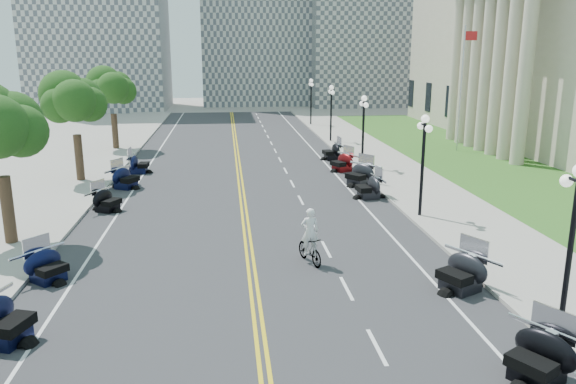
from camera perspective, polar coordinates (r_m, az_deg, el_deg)
name	(u,v)px	position (r m, az deg, el deg)	size (l,w,h in m)	color
ground	(249,252)	(23.19, -3.95, -6.14)	(160.00, 160.00, 0.00)	gray
road	(242,193)	(32.76, -4.71, -0.10)	(16.00, 90.00, 0.01)	#333335
centerline_yellow_a	(240,193)	(32.75, -4.92, -0.09)	(0.12, 90.00, 0.00)	yellow
centerline_yellow_b	(244,193)	(32.76, -4.51, -0.08)	(0.12, 90.00, 0.00)	yellow
edge_line_north	(350,190)	(33.53, 6.28, 0.21)	(0.12, 90.00, 0.00)	white
edge_line_south	(129,196)	(33.21, -15.82, -0.38)	(0.12, 90.00, 0.00)	white
lane_dash_4	(377,347)	(16.41, 9.01, -15.26)	(0.12, 2.00, 0.00)	white
lane_dash_5	(346,288)	(19.88, 5.96, -9.70)	(0.12, 2.00, 0.00)	white
lane_dash_6	(326,249)	(23.52, 3.90, -5.81)	(0.12, 2.00, 0.00)	white
lane_dash_7	(312,221)	(27.26, 2.42, -2.97)	(0.12, 2.00, 0.00)	white
lane_dash_8	(301,200)	(31.07, 1.31, -0.82)	(0.12, 2.00, 0.00)	white
lane_dash_9	(292,184)	(34.92, 0.44, 0.86)	(0.12, 2.00, 0.00)	white
lane_dash_10	(285,170)	(38.80, -0.26, 2.20)	(0.12, 2.00, 0.00)	white
lane_dash_11	(280,160)	(42.70, -0.83, 3.30)	(0.12, 2.00, 0.00)	white
lane_dash_12	(275,151)	(46.62, -1.31, 4.22)	(0.12, 2.00, 0.00)	white
lane_dash_13	(271,143)	(50.55, -1.71, 4.99)	(0.12, 2.00, 0.00)	white
lane_dash_14	(268,137)	(54.49, -2.05, 5.65)	(0.12, 2.00, 0.00)	white
lane_dash_15	(265,131)	(58.44, -2.35, 6.22)	(0.12, 2.00, 0.00)	white
lane_dash_16	(262,126)	(62.40, -2.62, 6.72)	(0.12, 2.00, 0.00)	white
lane_dash_17	(260,122)	(66.36, -2.85, 7.16)	(0.12, 2.00, 0.00)	white
lane_dash_18	(258,118)	(70.32, -3.05, 7.55)	(0.12, 2.00, 0.00)	white
lane_dash_19	(256,114)	(74.29, -3.24, 7.89)	(0.12, 2.00, 0.00)	white
sidewalk_north	(416,187)	(34.63, 12.92, 0.49)	(5.00, 90.00, 0.15)	#9E9991
sidewalk_south	(55,197)	(34.13, -22.62, -0.45)	(5.00, 90.00, 0.15)	#9E9991
lawn	(471,160)	(44.49, 18.12, 3.09)	(9.00, 60.00, 0.10)	#356023
distant_block_a	(98,14)	(85.64, -18.73, 16.73)	(18.00, 14.00, 26.00)	gray
distant_block_b	(254,4)	(90.15, -3.44, 18.52)	(16.00, 12.00, 30.00)	gray
distant_block_c	(374,31)	(89.75, 8.72, 15.85)	(20.00, 14.00, 22.00)	gray
street_lamp_1	(570,252)	(17.53, 26.72, -5.44)	(0.50, 1.20, 4.90)	black
street_lamp_2	(422,166)	(27.95, 13.50, 2.55)	(0.50, 1.20, 4.90)	black
street_lamp_3	(363,132)	(39.28, 7.64, 6.06)	(0.50, 1.20, 4.90)	black
street_lamp_4	(331,113)	(50.92, 4.40, 7.96)	(0.50, 1.20, 4.90)	black
street_lamp_5	(311,102)	(62.70, 2.35, 9.13)	(0.50, 1.20, 4.90)	black
flagpole	(461,90)	(47.72, 17.16, 9.87)	(1.10, 0.20, 10.00)	silver
tree_3	(74,106)	(37.05, -20.88, 8.14)	(4.80, 4.80, 9.20)	#235619
tree_4	(112,92)	(48.73, -17.44, 9.63)	(4.80, 4.80, 9.20)	#235619
motorcycle_n_3	(539,355)	(15.70, 24.13, -14.86)	(2.08, 2.08, 1.46)	black
motorcycle_n_4	(461,271)	(20.24, 17.17, -7.63)	(2.09, 2.09, 1.47)	black
motorcycle_n_7	(369,186)	(31.65, 8.20, 0.61)	(2.02, 2.02, 1.41)	black
motorcycle_n_8	(359,173)	(34.62, 7.26, 1.89)	(2.17, 2.17, 1.52)	black
motorcycle_n_9	(342,161)	(38.66, 5.49, 3.13)	(1.99, 1.99, 1.40)	#590A0C
motorcycle_n_10	(332,151)	(42.79, 4.49, 4.22)	(2.00, 2.00, 1.40)	black
motorcycle_s_4	(2,318)	(17.96, -27.02, -11.35)	(2.16, 2.16, 1.51)	black
motorcycle_s_5	(47,264)	(21.87, -23.28, -6.77)	(1.85, 1.85, 1.29)	black
motorcycle_s_7	(107,199)	(30.26, -17.92, -0.70)	(1.83, 1.83, 1.28)	black
motorcycle_s_8	(126,177)	(34.97, -16.18, 1.49)	(2.04, 2.04, 1.42)	black
motorcycle_s_9	(139,163)	(39.19, -14.93, 2.86)	(1.99, 1.99, 1.39)	black
bicycle	(310,250)	(21.82, 2.21, -5.88)	(0.52, 1.85, 1.11)	#A51414
cyclist_rider	(310,213)	(21.36, 2.25, -2.10)	(0.69, 0.45, 1.88)	white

